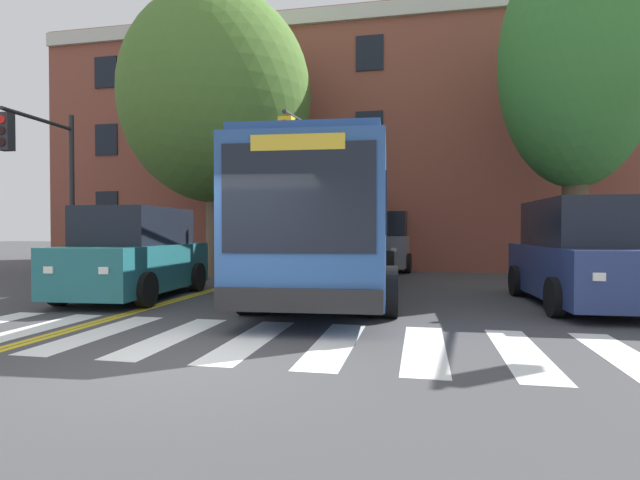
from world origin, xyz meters
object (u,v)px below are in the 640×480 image
traffic_light_far_corner (46,167)px  street_tree_curbside_large (576,65)px  city_bus (336,224)px  car_navy_far_lane (581,256)px  car_grey_behind_bus (388,243)px  traffic_light_overhead (311,170)px  street_tree_curbside_small (216,98)px  car_teal_near_lane (136,255)px

traffic_light_far_corner → street_tree_curbside_large: street_tree_curbside_large is taller
city_bus → street_tree_curbside_large: size_ratio=1.07×
car_navy_far_lane → traffic_light_far_corner: traffic_light_far_corner is taller
traffic_light_far_corner → street_tree_curbside_large: size_ratio=0.51×
city_bus → car_grey_behind_bus: city_bus is taller
car_grey_behind_bus → traffic_light_overhead: size_ratio=1.01×
street_tree_curbside_large → car_grey_behind_bus: bearing=142.1°
traffic_light_far_corner → street_tree_curbside_small: 6.07m
car_teal_near_lane → car_grey_behind_bus: size_ratio=0.97×
city_bus → street_tree_curbside_large: bearing=28.5°
traffic_light_overhead → street_tree_curbside_large: bearing=22.4°
car_navy_far_lane → street_tree_curbside_large: street_tree_curbside_large is taller
car_teal_near_lane → traffic_light_overhead: traffic_light_overhead is taller
traffic_light_far_corner → street_tree_curbside_large: 16.12m
car_teal_near_lane → street_tree_curbside_small: 7.87m
car_navy_far_lane → car_teal_near_lane: bearing=-175.8°
city_bus → car_teal_near_lane: bearing=-159.2°
car_grey_behind_bus → traffic_light_overhead: traffic_light_overhead is taller
car_navy_far_lane → traffic_light_overhead: bearing=166.1°
car_navy_far_lane → car_grey_behind_bus: bearing=117.4°
car_grey_behind_bus → traffic_light_overhead: (-1.55, -7.69, 2.15)m
car_teal_near_lane → car_navy_far_lane: (10.17, 0.75, 0.05)m
traffic_light_far_corner → street_tree_curbside_small: (3.72, 3.87, 2.84)m
car_navy_far_lane → street_tree_curbside_large: size_ratio=0.49×
street_tree_curbside_large → car_navy_far_lane: bearing=-103.8°
city_bus → street_tree_curbside_small: (-5.04, 4.02, 4.56)m
traffic_light_far_corner → street_tree_curbside_small: street_tree_curbside_small is taller
city_bus → car_grey_behind_bus: bearing=84.8°
street_tree_curbside_large → street_tree_curbside_small: 11.73m
traffic_light_overhead → street_tree_curbside_large: (7.48, 3.08, 3.35)m
car_teal_near_lane → street_tree_curbside_large: 13.71m
street_tree_curbside_small → traffic_light_overhead: bearing=-39.2°
car_navy_far_lane → street_tree_curbside_small: size_ratio=0.50×
car_navy_far_lane → traffic_light_far_corner: (-14.30, 1.16, 2.44)m
city_bus → traffic_light_overhead: traffic_light_overhead is taller
traffic_light_far_corner → traffic_light_overhead: traffic_light_far_corner is taller
city_bus → street_tree_curbside_small: bearing=141.4°
city_bus → car_grey_behind_bus: (0.75, 8.25, -0.69)m
traffic_light_overhead → street_tree_curbside_large: street_tree_curbside_large is taller
car_teal_near_lane → car_navy_far_lane: bearing=4.2°
city_bus → traffic_light_far_corner: 8.92m
car_teal_near_lane → street_tree_curbside_large: size_ratio=0.46×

